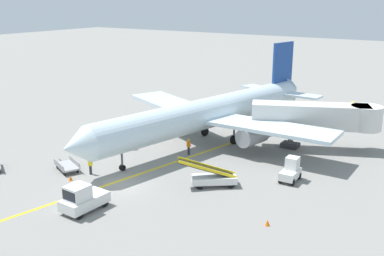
# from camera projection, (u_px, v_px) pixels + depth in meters

# --- Properties ---
(ground_plane) EXTENTS (300.00, 300.00, 0.00)m
(ground_plane) POSITION_uv_depth(u_px,v_px,m) (123.00, 185.00, 39.10)
(ground_plane) COLOR gray
(taxi_line_yellow) EXTENTS (16.94, 78.31, 0.01)m
(taxi_line_yellow) POSITION_uv_depth(u_px,v_px,m) (158.00, 168.00, 43.13)
(taxi_line_yellow) COLOR yellow
(taxi_line_yellow) RESTS_ON ground
(airliner) EXTENTS (27.99, 35.09, 10.10)m
(airliner) POSITION_uv_depth(u_px,v_px,m) (210.00, 113.00, 49.66)
(airliner) COLOR silver
(airliner) RESTS_ON ground
(jet_bridge) EXTENTS (12.80, 7.60, 4.85)m
(jet_bridge) POSITION_uv_depth(u_px,v_px,m) (323.00, 117.00, 47.48)
(jet_bridge) COLOR silver
(jet_bridge) RESTS_ON ground
(pushback_tug) EXTENTS (2.06, 3.68, 2.20)m
(pushback_tug) POSITION_uv_depth(u_px,v_px,m) (82.00, 199.00, 34.21)
(pushback_tug) COLOR silver
(pushback_tug) RESTS_ON ground
(baggage_tug_near_wing) EXTENTS (1.37, 2.42, 2.10)m
(baggage_tug_near_wing) POSITION_uv_depth(u_px,v_px,m) (291.00, 171.00, 39.89)
(baggage_tug_near_wing) COLOR silver
(baggage_tug_near_wing) RESTS_ON ground
(belt_loader_forward_hold) EXTENTS (4.14, 4.66, 2.59)m
(belt_loader_forward_hold) POSITION_uv_depth(u_px,v_px,m) (127.00, 137.00, 49.78)
(belt_loader_forward_hold) COLOR silver
(belt_loader_forward_hold) RESTS_ON ground
(belt_loader_aft_hold) EXTENTS (4.71, 4.06, 2.59)m
(belt_loader_aft_hold) POSITION_uv_depth(u_px,v_px,m) (213.00, 177.00, 38.81)
(belt_loader_aft_hold) COLOR silver
(belt_loader_aft_hold) RESTS_ON ground
(baggage_cart_loaded) EXTENTS (3.76, 2.55, 0.94)m
(baggage_cart_loaded) POSITION_uv_depth(u_px,v_px,m) (67.00, 166.00, 42.29)
(baggage_cart_loaded) COLOR #A5A5A8
(baggage_cart_loaded) RESTS_ON ground
(ground_crew_marshaller) EXTENTS (0.36, 0.24, 1.70)m
(ground_crew_marshaller) POSITION_uv_depth(u_px,v_px,m) (90.00, 165.00, 41.29)
(ground_crew_marshaller) COLOR #26262D
(ground_crew_marshaller) RESTS_ON ground
(ground_crew_wing_walker) EXTENTS (0.36, 0.24, 1.70)m
(ground_crew_wing_walker) POSITION_uv_depth(u_px,v_px,m) (189.00, 146.00, 46.43)
(ground_crew_wing_walker) COLOR #26262D
(ground_crew_wing_walker) RESTS_ON ground
(safety_cone_nose_left) EXTENTS (0.36, 0.36, 0.44)m
(safety_cone_nose_left) POSITION_uv_depth(u_px,v_px,m) (76.00, 140.00, 50.74)
(safety_cone_nose_left) COLOR orange
(safety_cone_nose_left) RESTS_ON ground
(safety_cone_nose_right) EXTENTS (0.36, 0.36, 0.44)m
(safety_cone_nose_right) POSITION_uv_depth(u_px,v_px,m) (70.00, 178.00, 40.09)
(safety_cone_nose_right) COLOR orange
(safety_cone_nose_right) RESTS_ON ground
(safety_cone_wingtip_left) EXTENTS (0.36, 0.36, 0.44)m
(safety_cone_wingtip_left) POSITION_uv_depth(u_px,v_px,m) (267.00, 223.00, 32.19)
(safety_cone_wingtip_left) COLOR orange
(safety_cone_wingtip_left) RESTS_ON ground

